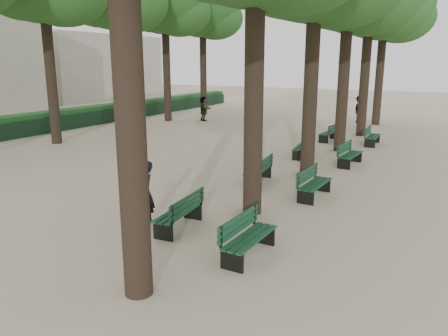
% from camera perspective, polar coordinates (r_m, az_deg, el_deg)
% --- Properties ---
extents(ground, '(120.00, 120.00, 0.00)m').
position_cam_1_polar(ground, '(10.79, -10.53, -9.22)').
color(ground, '#C7B197').
rests_on(ground, ground).
extents(tree_central_5, '(6.00, 6.00, 9.95)m').
position_cam_1_polar(tree_central_5, '(31.25, 20.33, 19.37)').
color(tree_central_5, '#33261C').
rests_on(tree_central_5, ground).
extents(tree_far_4, '(6.00, 6.00, 10.45)m').
position_cam_1_polar(tree_far_4, '(31.80, -7.77, 20.84)').
color(tree_far_4, '#33261C').
rests_on(tree_far_4, ground).
extents(tree_far_5, '(6.00, 6.00, 10.45)m').
position_cam_1_polar(tree_far_5, '(35.95, -2.81, 20.11)').
color(tree_far_5, '#33261C').
rests_on(tree_far_5, ground).
extents(bench_left_0, '(0.73, 1.84, 0.92)m').
position_cam_1_polar(bench_left_0, '(11.22, -5.93, -6.63)').
color(bench_left_0, black).
rests_on(bench_left_0, ground).
extents(bench_left_1, '(0.77, 1.85, 0.92)m').
position_cam_1_polar(bench_left_1, '(15.39, 4.45, -0.94)').
color(bench_left_1, black).
rests_on(bench_left_1, ground).
extents(bench_left_2, '(0.78, 1.86, 0.92)m').
position_cam_1_polar(bench_left_2, '(19.79, 10.11, 2.20)').
color(bench_left_2, black).
rests_on(bench_left_2, ground).
extents(bench_left_3, '(0.75, 1.85, 0.92)m').
position_cam_1_polar(bench_left_3, '(24.11, 13.54, 4.09)').
color(bench_left_3, black).
rests_on(bench_left_3, ground).
extents(bench_right_0, '(0.63, 1.82, 0.92)m').
position_cam_1_polar(bench_right_0, '(9.68, 3.33, -10.00)').
color(bench_right_0, black).
rests_on(bench_right_0, ground).
extents(bench_right_1, '(0.66, 1.83, 0.92)m').
position_cam_1_polar(bench_right_1, '(13.97, 11.74, -2.73)').
color(bench_right_1, black).
rests_on(bench_right_1, ground).
extents(bench_right_2, '(0.72, 1.84, 0.92)m').
position_cam_1_polar(bench_right_2, '(18.64, 16.14, 1.15)').
color(bench_right_2, black).
rests_on(bench_right_2, ground).
extents(bench_right_3, '(0.61, 1.81, 0.92)m').
position_cam_1_polar(bench_right_3, '(23.55, 18.81, 3.51)').
color(bench_right_3, black).
rests_on(bench_right_3, ground).
extents(man_with_map, '(0.73, 0.77, 1.72)m').
position_cam_1_polar(man_with_map, '(11.38, -10.19, -3.34)').
color(man_with_map, black).
rests_on(man_with_map, ground).
extents(pedestrian_e, '(1.53, 1.19, 1.74)m').
position_cam_1_polar(pedestrian_e, '(31.48, -2.69, 7.74)').
color(pedestrian_e, '#262628').
rests_on(pedestrian_e, ground).
extents(pedestrian_b, '(0.55, 1.27, 1.90)m').
position_cam_1_polar(pedestrian_b, '(31.69, 17.27, 7.33)').
color(pedestrian_b, '#262628').
rests_on(pedestrian_b, ground).
extents(pedestrian_a, '(0.67, 0.84, 1.61)m').
position_cam_1_polar(pedestrian_a, '(35.38, 4.26, 8.28)').
color(pedestrian_a, '#262628').
rests_on(pedestrian_a, ground).
extents(fence, '(0.08, 42.00, 0.90)m').
position_cam_1_polar(fence, '(28.59, -20.50, 5.43)').
color(fence, black).
rests_on(fence, ground).
extents(hedge, '(1.20, 42.00, 1.20)m').
position_cam_1_polar(hedge, '(29.10, -21.45, 5.78)').
color(hedge, '#194820').
rests_on(hedge, ground).
extents(building_far, '(12.00, 16.00, 7.00)m').
position_cam_1_polar(building_far, '(54.47, -18.48, 12.39)').
color(building_far, '#B7B2A3').
rests_on(building_far, ground).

